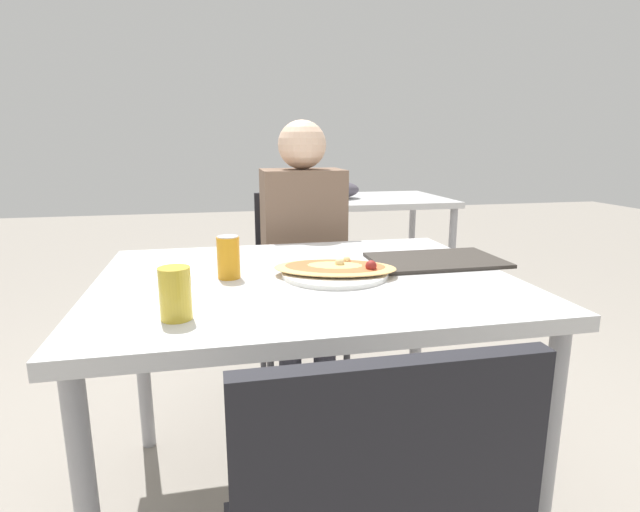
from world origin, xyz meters
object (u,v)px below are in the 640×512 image
object	(u,v)px
chair_far_seated	(299,281)
drink_glass	(175,294)
dining_table	(306,299)
soda_can	(228,257)
pizza_main	(335,270)
person_seated	(303,241)

from	to	relation	value
chair_far_seated	drink_glass	size ratio (longest dim) A/B	7.67
dining_table	soda_can	bearing A→B (deg)	173.49
chair_far_seated	drink_glass	world-z (taller)	chair_far_seated
pizza_main	drink_glass	bearing A→B (deg)	-146.92
person_seated	drink_glass	distance (m)	1.11
person_seated	soda_can	bearing A→B (deg)	63.11
dining_table	person_seated	world-z (taller)	person_seated
soda_can	drink_glass	world-z (taller)	soda_can
dining_table	pizza_main	bearing A→B (deg)	-9.98
drink_glass	dining_table	bearing A→B (deg)	40.60
person_seated	drink_glass	size ratio (longest dim) A/B	10.37
soda_can	pizza_main	bearing A→B (deg)	-7.49
drink_glass	person_seated	bearing A→B (deg)	64.85
person_seated	soda_can	size ratio (longest dim) A/B	9.98
dining_table	soda_can	world-z (taller)	soda_can
dining_table	pizza_main	xyz separation A→B (m)	(0.09, -0.02, 0.09)
dining_table	chair_far_seated	distance (m)	0.84
person_seated	chair_far_seated	bearing A→B (deg)	-90.00
person_seated	drink_glass	world-z (taller)	person_seated
chair_far_seated	pizza_main	distance (m)	0.87
pizza_main	soda_can	distance (m)	0.32
person_seated	pizza_main	world-z (taller)	person_seated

